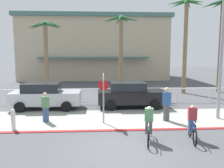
{
  "coord_description": "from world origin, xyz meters",
  "views": [
    {
      "loc": [
        -0.98,
        -8.79,
        3.64
      ],
      "look_at": [
        -0.06,
        6.0,
        1.71
      ],
      "focal_mm": 39.05,
      "sensor_mm": 36.0,
      "label": 1
    }
  ],
  "objects_px": {
    "palm_tree_3": "(222,25)",
    "car_black_2": "(130,94)",
    "cyclist_teal_0": "(149,125)",
    "bollard_0": "(13,119)",
    "palm_tree_1": "(121,35)",
    "car_silver_1": "(45,96)",
    "streetlight_curb": "(224,40)",
    "cyclist_blue_1": "(192,124)",
    "pedestrian_1": "(45,108)",
    "stop_sign_bike_lane": "(103,91)",
    "palm_tree_2": "(186,26)",
    "palm_tree_0": "(46,39)",
    "pedestrian_0": "(167,105)"
  },
  "relations": [
    {
      "from": "streetlight_curb",
      "to": "cyclist_blue_1",
      "type": "bearing_deg",
      "value": -132.95
    },
    {
      "from": "cyclist_teal_0",
      "to": "pedestrian_0",
      "type": "bearing_deg",
      "value": 61.89
    },
    {
      "from": "cyclist_blue_1",
      "to": "pedestrian_0",
      "type": "xyz_separation_m",
      "value": [
        -0.25,
        2.88,
        0.15
      ]
    },
    {
      "from": "palm_tree_2",
      "to": "bollard_0",
      "type": "bearing_deg",
      "value": -140.1
    },
    {
      "from": "cyclist_blue_1",
      "to": "palm_tree_3",
      "type": "bearing_deg",
      "value": 59.0
    },
    {
      "from": "palm_tree_1",
      "to": "cyclist_blue_1",
      "type": "xyz_separation_m",
      "value": [
        1.87,
        -11.49,
        -4.42
      ]
    },
    {
      "from": "bollard_0",
      "to": "car_black_2",
      "type": "height_order",
      "value": "car_black_2"
    },
    {
      "from": "palm_tree_3",
      "to": "palm_tree_1",
      "type": "bearing_deg",
      "value": -176.28
    },
    {
      "from": "palm_tree_0",
      "to": "pedestrian_0",
      "type": "relative_size",
      "value": 3.48
    },
    {
      "from": "car_black_2",
      "to": "cyclist_teal_0",
      "type": "height_order",
      "value": "car_black_2"
    },
    {
      "from": "bollard_0",
      "to": "palm_tree_2",
      "type": "relative_size",
      "value": 0.12
    },
    {
      "from": "palm_tree_2",
      "to": "palm_tree_3",
      "type": "relative_size",
      "value": 0.99
    },
    {
      "from": "stop_sign_bike_lane",
      "to": "palm_tree_3",
      "type": "bearing_deg",
      "value": 41.02
    },
    {
      "from": "palm_tree_3",
      "to": "pedestrian_1",
      "type": "xyz_separation_m",
      "value": [
        -13.9,
        -8.98,
        -5.39
      ]
    },
    {
      "from": "car_silver_1",
      "to": "cyclist_teal_0",
      "type": "bearing_deg",
      "value": -48.71
    },
    {
      "from": "palm_tree_1",
      "to": "pedestrian_1",
      "type": "bearing_deg",
      "value": -119.67
    },
    {
      "from": "streetlight_curb",
      "to": "cyclist_teal_0",
      "type": "relative_size",
      "value": 4.2
    },
    {
      "from": "cyclist_blue_1",
      "to": "palm_tree_1",
      "type": "bearing_deg",
      "value": 99.24
    },
    {
      "from": "car_silver_1",
      "to": "pedestrian_1",
      "type": "distance_m",
      "value": 3.07
    },
    {
      "from": "car_black_2",
      "to": "cyclist_teal_0",
      "type": "bearing_deg",
      "value": -91.05
    },
    {
      "from": "cyclist_teal_0",
      "to": "car_silver_1",
      "type": "bearing_deg",
      "value": 131.29
    },
    {
      "from": "cyclist_teal_0",
      "to": "cyclist_blue_1",
      "type": "distance_m",
      "value": 1.84
    },
    {
      "from": "palm_tree_2",
      "to": "palm_tree_3",
      "type": "distance_m",
      "value": 3.47
    },
    {
      "from": "bollard_0",
      "to": "streetlight_curb",
      "type": "height_order",
      "value": "streetlight_curb"
    },
    {
      "from": "pedestrian_0",
      "to": "palm_tree_0",
      "type": "bearing_deg",
      "value": 131.42
    },
    {
      "from": "streetlight_curb",
      "to": "palm_tree_3",
      "type": "height_order",
      "value": "palm_tree_3"
    },
    {
      "from": "cyclist_teal_0",
      "to": "cyclist_blue_1",
      "type": "height_order",
      "value": "same"
    },
    {
      "from": "bollard_0",
      "to": "streetlight_curb",
      "type": "bearing_deg",
      "value": 5.82
    },
    {
      "from": "palm_tree_0",
      "to": "car_silver_1",
      "type": "distance_m",
      "value": 7.18
    },
    {
      "from": "stop_sign_bike_lane",
      "to": "bollard_0",
      "type": "height_order",
      "value": "stop_sign_bike_lane"
    },
    {
      "from": "pedestrian_1",
      "to": "stop_sign_bike_lane",
      "type": "bearing_deg",
      "value": -8.96
    },
    {
      "from": "stop_sign_bike_lane",
      "to": "palm_tree_2",
      "type": "height_order",
      "value": "palm_tree_2"
    },
    {
      "from": "car_black_2",
      "to": "streetlight_curb",
      "type": "bearing_deg",
      "value": -36.29
    },
    {
      "from": "bollard_0",
      "to": "cyclist_blue_1",
      "type": "bearing_deg",
      "value": -13.2
    },
    {
      "from": "palm_tree_3",
      "to": "palm_tree_0",
      "type": "bearing_deg",
      "value": -179.81
    },
    {
      "from": "streetlight_curb",
      "to": "cyclist_teal_0",
      "type": "height_order",
      "value": "streetlight_curb"
    },
    {
      "from": "car_black_2",
      "to": "cyclist_teal_0",
      "type": "relative_size",
      "value": 2.47
    },
    {
      "from": "pedestrian_1",
      "to": "streetlight_curb",
      "type": "bearing_deg",
      "value": -1.05
    },
    {
      "from": "bollard_0",
      "to": "car_silver_1",
      "type": "height_order",
      "value": "car_silver_1"
    },
    {
      "from": "bollard_0",
      "to": "palm_tree_1",
      "type": "distance_m",
      "value": 12.26
    },
    {
      "from": "streetlight_curb",
      "to": "palm_tree_1",
      "type": "relative_size",
      "value": 1.11
    },
    {
      "from": "cyclist_blue_1",
      "to": "car_silver_1",
      "type": "bearing_deg",
      "value": 140.03
    },
    {
      "from": "palm_tree_1",
      "to": "palm_tree_2",
      "type": "xyz_separation_m",
      "value": [
        5.69,
        0.16,
        0.84
      ]
    },
    {
      "from": "palm_tree_3",
      "to": "pedestrian_1",
      "type": "distance_m",
      "value": 17.4
    },
    {
      "from": "palm_tree_1",
      "to": "pedestrian_1",
      "type": "distance_m",
      "value": 10.6
    },
    {
      "from": "palm_tree_3",
      "to": "car_black_2",
      "type": "relative_size",
      "value": 1.89
    },
    {
      "from": "palm_tree_2",
      "to": "cyclist_teal_0",
      "type": "xyz_separation_m",
      "value": [
        -5.66,
        -11.74,
        -5.26
      ]
    },
    {
      "from": "bollard_0",
      "to": "streetlight_curb",
      "type": "distance_m",
      "value": 11.32
    },
    {
      "from": "palm_tree_0",
      "to": "palm_tree_1",
      "type": "distance_m",
      "value": 6.49
    },
    {
      "from": "streetlight_curb",
      "to": "palm_tree_1",
      "type": "distance_m",
      "value": 9.75
    }
  ]
}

